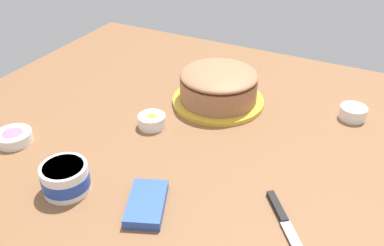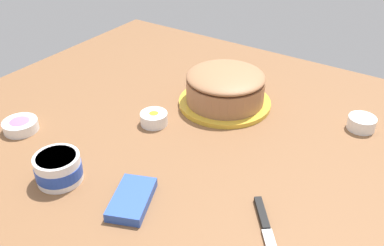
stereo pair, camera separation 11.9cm
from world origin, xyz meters
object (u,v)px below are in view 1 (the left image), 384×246
Objects in this scene: frosted_cake at (219,87)px; sprinkle_bowl_pink at (14,137)px; candy_box_lower at (147,203)px; frosting_tub at (65,178)px; sprinkle_bowl_orange at (152,120)px; spreading_knife at (285,222)px; sprinkle_bowl_yellow at (353,112)px.

sprinkle_bowl_pink is at bearing -42.34° from frosted_cake.
sprinkle_bowl_pink is 0.47m from candy_box_lower.
frosted_cake is at bearing 164.38° from frosting_tub.
frosting_tub reaches higher than sprinkle_bowl_orange.
candy_box_lower is at bearing 29.35° from sprinkle_bowl_orange.
frosted_cake is at bearing 163.41° from candy_box_lower.
spreading_knife is at bearing 66.24° from sprinkle_bowl_orange.
frosting_tub is 1.40× the size of sprinkle_bowl_orange.
sprinkle_bowl_yellow is 0.80× the size of sprinkle_bowl_pink.
frosting_tub is at bearing -15.62° from frosted_cake.
frosted_cake reaches higher than sprinkle_bowl_orange.
spreading_knife is 2.01× the size of sprinkle_bowl_pink.
frosted_cake is 3.63× the size of sprinkle_bowl_orange.
sprinkle_bowl_yellow reaches higher than candy_box_lower.
sprinkle_bowl_pink is at bearing -108.41° from frosting_tub.
sprinkle_bowl_orange reaches higher than spreading_knife.
spreading_knife is (0.42, 0.34, -0.05)m from frosted_cake.
sprinkle_bowl_yellow is at bearing 124.14° from sprinkle_bowl_pink.
spreading_knife is 0.76m from sprinkle_bowl_pink.
spreading_knife is 0.52m from sprinkle_bowl_yellow.
spreading_knife is 0.50m from sprinkle_bowl_orange.
frosting_tub reaches higher than sprinkle_bowl_pink.
sprinkle_bowl_orange is at bearing -58.83° from sprinkle_bowl_yellow.
frosting_tub is 0.57× the size of spreading_knife.
sprinkle_bowl_pink reaches higher than spreading_knife.
sprinkle_bowl_yellow reaches higher than spreading_knife.
spreading_knife is 1.41× the size of candy_box_lower.
sprinkle_bowl_yellow is at bearing 139.24° from frosting_tub.
sprinkle_bowl_pink is at bearing -55.86° from sprinkle_bowl_yellow.
sprinkle_bowl_orange is at bearing -28.36° from frosted_cake.
sprinkle_bowl_orange is at bearing 173.79° from frosting_tub.
frosted_cake is 3.69× the size of sprinkle_bowl_yellow.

